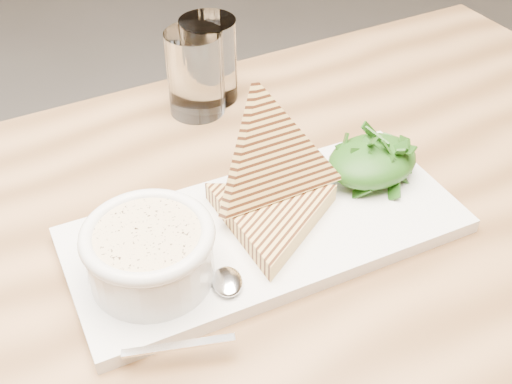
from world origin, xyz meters
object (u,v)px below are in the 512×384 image
glass_far (209,60)px  soup_bowl (151,258)px  table_top (316,222)px  glass_near (195,73)px  platter (266,230)px

glass_far → soup_bowl: bearing=-129.2°
table_top → glass_near: glass_near is taller
platter → glass_near: (0.06, 0.27, 0.05)m
table_top → glass_near: 0.28m
table_top → glass_far: glass_far is taller
platter → glass_near: bearing=76.6°
platter → soup_bowl: bearing=-179.9°
table_top → glass_far: size_ratio=9.10×
soup_bowl → glass_near: bearing=53.1°
platter → glass_far: 0.31m
platter → glass_far: glass_far is taller
glass_far → glass_near: bearing=-148.5°
table_top → platter: size_ratio=2.52×
platter → soup_bowl: size_ratio=3.48×
glass_near → glass_far: size_ratio=0.99×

